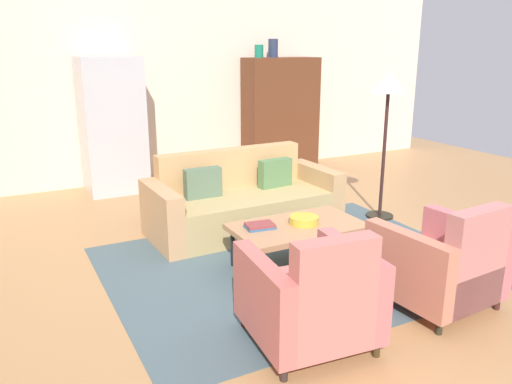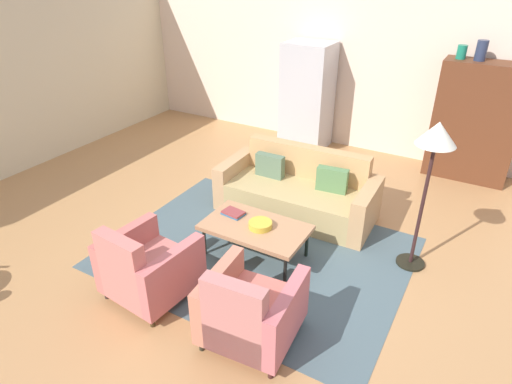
{
  "view_description": "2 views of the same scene",
  "coord_description": "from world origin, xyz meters",
  "px_view_note": "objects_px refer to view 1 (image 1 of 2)",
  "views": [
    {
      "loc": [
        -2.63,
        -3.64,
        2.0
      ],
      "look_at": [
        -0.41,
        0.63,
        0.61
      ],
      "focal_mm": 35.88,
      "sensor_mm": 36.0,
      "label": 1
    },
    {
      "loc": [
        1.85,
        -3.54,
        3.15
      ],
      "look_at": [
        -0.43,
        0.42,
        0.65
      ],
      "focal_mm": 30.68,
      "sensor_mm": 36.0,
      "label": 2
    }
  ],
  "objects_px": {
    "couch": "(241,203)",
    "armchair_left": "(313,301)",
    "vase_tall": "(259,51)",
    "vase_round": "(273,48)",
    "floor_lamp": "(388,96)",
    "coffee_table": "(298,228)",
    "fruit_bowl": "(304,220)",
    "book_stack": "(260,226)",
    "cabinet": "(280,114)",
    "refrigerator": "(113,126)",
    "armchair_right": "(443,266)"
  },
  "relations": [
    {
      "from": "vase_round",
      "to": "refrigerator",
      "type": "height_order",
      "value": "vase_round"
    },
    {
      "from": "coffee_table",
      "to": "cabinet",
      "type": "relative_size",
      "value": 0.67
    },
    {
      "from": "coffee_table",
      "to": "vase_tall",
      "type": "relative_size",
      "value": 6.16
    },
    {
      "from": "vase_round",
      "to": "vase_tall",
      "type": "bearing_deg",
      "value": 180.0
    },
    {
      "from": "armchair_left",
      "to": "fruit_bowl",
      "type": "bearing_deg",
      "value": 65.32
    },
    {
      "from": "armchair_left",
      "to": "book_stack",
      "type": "relative_size",
      "value": 3.21
    },
    {
      "from": "armchair_right",
      "to": "cabinet",
      "type": "distance_m",
      "value": 4.85
    },
    {
      "from": "book_stack",
      "to": "refrigerator",
      "type": "distance_m",
      "value": 3.39
    },
    {
      "from": "couch",
      "to": "armchair_left",
      "type": "relative_size",
      "value": 2.41
    },
    {
      "from": "vase_tall",
      "to": "vase_round",
      "type": "xyz_separation_m",
      "value": [
        0.25,
        0.0,
        0.04
      ]
    },
    {
      "from": "book_stack",
      "to": "cabinet",
      "type": "height_order",
      "value": "cabinet"
    },
    {
      "from": "armchair_left",
      "to": "refrigerator",
      "type": "relative_size",
      "value": 0.48
    },
    {
      "from": "couch",
      "to": "floor_lamp",
      "type": "bearing_deg",
      "value": 163.46
    },
    {
      "from": "book_stack",
      "to": "refrigerator",
      "type": "bearing_deg",
      "value": 99.36
    },
    {
      "from": "couch",
      "to": "vase_round",
      "type": "bearing_deg",
      "value": -127.73
    },
    {
      "from": "book_stack",
      "to": "refrigerator",
      "type": "xyz_separation_m",
      "value": [
        -0.55,
        3.31,
        0.49
      ]
    },
    {
      "from": "vase_tall",
      "to": "refrigerator",
      "type": "distance_m",
      "value": 2.53
    },
    {
      "from": "armchair_right",
      "to": "vase_round",
      "type": "height_order",
      "value": "vase_round"
    },
    {
      "from": "couch",
      "to": "refrigerator",
      "type": "distance_m",
      "value": 2.46
    },
    {
      "from": "armchair_left",
      "to": "floor_lamp",
      "type": "bearing_deg",
      "value": 45.74
    },
    {
      "from": "vase_tall",
      "to": "vase_round",
      "type": "bearing_deg",
      "value": 0.0
    },
    {
      "from": "armchair_left",
      "to": "vase_round",
      "type": "distance_m",
      "value": 5.43
    },
    {
      "from": "floor_lamp",
      "to": "vase_round",
      "type": "bearing_deg",
      "value": 88.95
    },
    {
      "from": "couch",
      "to": "vase_tall",
      "type": "relative_size",
      "value": 10.9
    },
    {
      "from": "coffee_table",
      "to": "fruit_bowl",
      "type": "height_order",
      "value": "fruit_bowl"
    },
    {
      "from": "book_stack",
      "to": "armchair_left",
      "type": "bearing_deg",
      "value": -101.63
    },
    {
      "from": "vase_tall",
      "to": "armchair_left",
      "type": "bearing_deg",
      "value": -113.67
    },
    {
      "from": "coffee_table",
      "to": "refrigerator",
      "type": "distance_m",
      "value": 3.55
    },
    {
      "from": "fruit_bowl",
      "to": "vase_round",
      "type": "distance_m",
      "value": 4.13
    },
    {
      "from": "vase_tall",
      "to": "vase_round",
      "type": "relative_size",
      "value": 0.69
    },
    {
      "from": "book_stack",
      "to": "vase_round",
      "type": "distance_m",
      "value": 4.25
    },
    {
      "from": "floor_lamp",
      "to": "vase_tall",
      "type": "bearing_deg",
      "value": 94.16
    },
    {
      "from": "armchair_left",
      "to": "armchair_right",
      "type": "xyz_separation_m",
      "value": [
        1.21,
        -0.0,
        0.0
      ]
    },
    {
      "from": "vase_round",
      "to": "book_stack",
      "type": "bearing_deg",
      "value": -120.83
    },
    {
      "from": "book_stack",
      "to": "vase_tall",
      "type": "distance_m",
      "value": 4.12
    },
    {
      "from": "vase_tall",
      "to": "floor_lamp",
      "type": "bearing_deg",
      "value": -85.84
    },
    {
      "from": "couch",
      "to": "armchair_left",
      "type": "height_order",
      "value": "armchair_left"
    },
    {
      "from": "armchair_right",
      "to": "book_stack",
      "type": "xyz_separation_m",
      "value": [
        -0.95,
        1.25,
        0.09
      ]
    },
    {
      "from": "armchair_left",
      "to": "refrigerator",
      "type": "bearing_deg",
      "value": 98.89
    },
    {
      "from": "floor_lamp",
      "to": "book_stack",
      "type": "bearing_deg",
      "value": -161.44
    },
    {
      "from": "armchair_right",
      "to": "floor_lamp",
      "type": "relative_size",
      "value": 0.51
    },
    {
      "from": "book_stack",
      "to": "coffee_table",
      "type": "bearing_deg",
      "value": -12.93
    },
    {
      "from": "fruit_bowl",
      "to": "couch",
      "type": "bearing_deg",
      "value": 93.26
    },
    {
      "from": "fruit_bowl",
      "to": "vase_round",
      "type": "height_order",
      "value": "vase_round"
    },
    {
      "from": "armchair_right",
      "to": "book_stack",
      "type": "distance_m",
      "value": 1.57
    },
    {
      "from": "floor_lamp",
      "to": "couch",
      "type": "bearing_deg",
      "value": 164.97
    },
    {
      "from": "fruit_bowl",
      "to": "floor_lamp",
      "type": "xyz_separation_m",
      "value": [
        1.57,
        0.75,
        1.0
      ]
    },
    {
      "from": "cabinet",
      "to": "vase_round",
      "type": "xyz_separation_m",
      "value": [
        -0.15,
        -0.0,
        1.04
      ]
    },
    {
      "from": "vase_round",
      "to": "cabinet",
      "type": "bearing_deg",
      "value": 1.81
    },
    {
      "from": "vase_round",
      "to": "refrigerator",
      "type": "bearing_deg",
      "value": -177.78
    }
  ]
}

